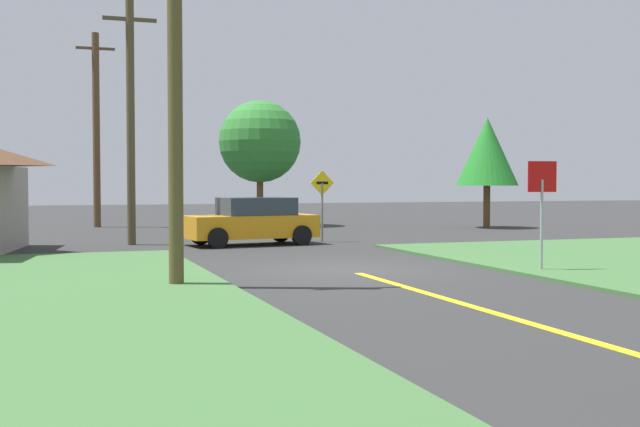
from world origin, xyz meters
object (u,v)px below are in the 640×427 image
stop_sign (542,195)px  pine_tree_center (260,142)px  utility_pole_mid (131,119)px  direction_sign (322,197)px  oak_tree_left (487,152)px  utility_pole_far (96,128)px  utility_pole_near (175,76)px  car_approaching_junction (252,221)px

stop_sign → pine_tree_center: bearing=-80.9°
stop_sign → pine_tree_center: pine_tree_center is taller
utility_pole_mid → direction_sign: bearing=-7.2°
pine_tree_center → oak_tree_left: bearing=-27.5°
utility_pole_far → utility_pole_mid: bearing=-87.7°
utility_pole_near → utility_pole_mid: utility_pole_near is taller
utility_pole_near → pine_tree_center: (7.44, 21.82, -0.15)m
utility_pole_mid → utility_pole_far: bearing=92.3°
utility_pole_near → oak_tree_left: 23.98m
stop_sign → utility_pole_far: (-8.82, 23.36, 2.86)m
stop_sign → utility_pole_mid: 14.61m
utility_pole_near → oak_tree_left: utility_pole_near is taller
utility_pole_near → direction_sign: (6.87, 10.80, -2.68)m
stop_sign → car_approaching_junction: bearing=-60.6°
utility_pole_mid → utility_pole_far: 11.64m
stop_sign → utility_pole_near: 8.94m
car_approaching_junction → oak_tree_left: oak_tree_left is taller
stop_sign → oak_tree_left: 18.98m
utility_pole_mid → direction_sign: size_ratio=3.24×
utility_pole_far → utility_pole_near: bearing=-89.5°
stop_sign → utility_pole_near: size_ratio=0.32×
car_approaching_junction → utility_pole_far: (-4.36, 13.03, 3.90)m
stop_sign → direction_sign: size_ratio=1.03×
utility_pole_far → pine_tree_center: 7.81m
car_approaching_junction → utility_pole_mid: (-3.89, 1.40, 3.49)m
car_approaching_junction → utility_pole_far: utility_pole_far is taller
car_approaching_junction → pine_tree_center: bearing=-113.3°
utility_pole_far → car_approaching_junction: bearing=-71.5°
stop_sign → car_approaching_junction: (-4.46, 10.34, -1.04)m
utility_pole_near → direction_sign: utility_pole_near is taller
utility_pole_near → utility_pole_far: bearing=90.5°
utility_pole_mid → stop_sign: bearing=-54.6°
utility_pole_mid → car_approaching_junction: bearing=-19.8°
car_approaching_junction → pine_tree_center: size_ratio=0.75×
stop_sign → pine_tree_center: size_ratio=0.43×
direction_sign → pine_tree_center: pine_tree_center is taller
direction_sign → oak_tree_left: 12.04m
utility_pole_far → pine_tree_center: (7.65, -1.44, -0.58)m
pine_tree_center → utility_pole_far: bearing=169.4°
direction_sign → pine_tree_center: (0.57, 11.02, 2.53)m
pine_tree_center → direction_sign: bearing=-93.0°
utility_pole_mid → pine_tree_center: (7.19, 10.19, -0.17)m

